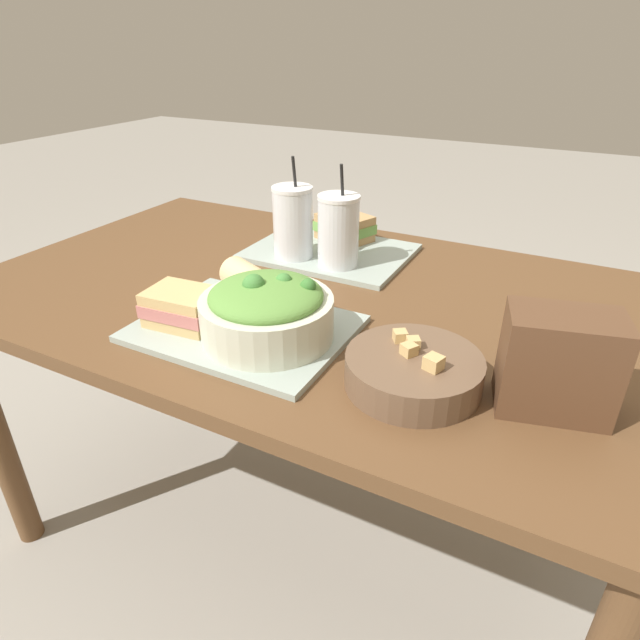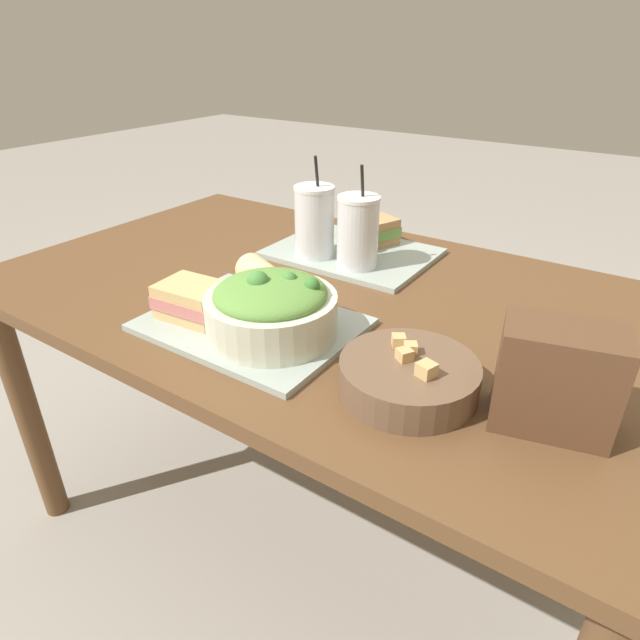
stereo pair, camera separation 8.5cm
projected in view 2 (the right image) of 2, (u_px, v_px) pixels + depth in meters
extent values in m
plane|color=gray|center=(320.00, 524.00, 1.47)|extent=(12.00, 12.00, 0.00)
cube|color=brown|center=(319.00, 295.00, 1.14)|extent=(1.42, 0.86, 0.03)
cylinder|color=brown|center=(27.00, 412.00, 1.36)|extent=(0.06, 0.06, 0.69)
cylinder|color=brown|center=(228.00, 304.00, 1.90)|extent=(0.06, 0.06, 0.69)
cylinder|color=brown|center=(635.00, 442.00, 1.26)|extent=(0.06, 0.06, 0.69)
cube|color=#99A89E|center=(252.00, 324.00, 0.98)|extent=(0.38, 0.28, 0.01)
cube|color=#99A89E|center=(352.00, 253.00, 1.30)|extent=(0.38, 0.28, 0.01)
cylinder|color=beige|center=(271.00, 315.00, 0.92)|extent=(0.23, 0.23, 0.07)
ellipsoid|color=#5B8E3D|center=(270.00, 293.00, 0.90)|extent=(0.19, 0.19, 0.05)
sphere|color=#427F38|center=(289.00, 280.00, 0.91)|extent=(0.03, 0.03, 0.03)
sphere|color=#38702D|center=(312.00, 286.00, 0.89)|extent=(0.03, 0.03, 0.03)
sphere|color=#427F38|center=(258.00, 282.00, 0.89)|extent=(0.04, 0.04, 0.04)
cube|color=beige|center=(258.00, 284.00, 0.92)|extent=(0.05, 0.05, 0.01)
cube|color=beige|center=(279.00, 292.00, 0.89)|extent=(0.05, 0.05, 0.01)
cylinder|color=brown|center=(408.00, 377.00, 0.80)|extent=(0.21, 0.21, 0.05)
cylinder|color=#5B2D19|center=(410.00, 366.00, 0.79)|extent=(0.19, 0.19, 0.01)
cube|color=tan|center=(399.00, 341.00, 0.82)|extent=(0.03, 0.03, 0.02)
cube|color=tan|center=(426.00, 371.00, 0.75)|extent=(0.03, 0.03, 0.02)
cube|color=tan|center=(410.00, 349.00, 0.81)|extent=(0.03, 0.03, 0.02)
cube|color=tan|center=(404.00, 356.00, 0.79)|extent=(0.03, 0.03, 0.02)
cube|color=tan|center=(195.00, 311.00, 0.99)|extent=(0.13, 0.10, 0.02)
cube|color=#C1706B|center=(193.00, 300.00, 0.98)|extent=(0.14, 0.11, 0.02)
cube|color=tan|center=(192.00, 290.00, 0.97)|extent=(0.13, 0.10, 0.02)
cylinder|color=#DBBC84|center=(265.00, 280.00, 1.06)|extent=(0.16, 0.12, 0.07)
cylinder|color=beige|center=(281.00, 292.00, 1.01)|extent=(0.03, 0.06, 0.06)
cube|color=tan|center=(369.00, 237.00, 1.35)|extent=(0.15, 0.14, 0.02)
cube|color=#6B9E47|center=(369.00, 229.00, 1.34)|extent=(0.16, 0.14, 0.02)
cube|color=tan|center=(370.00, 220.00, 1.33)|extent=(0.15, 0.14, 0.02)
cylinder|color=silver|center=(314.00, 223.00, 1.23)|extent=(0.09, 0.09, 0.16)
cylinder|color=black|center=(314.00, 228.00, 1.24)|extent=(0.08, 0.08, 0.13)
cylinder|color=white|center=(314.00, 188.00, 1.19)|extent=(0.09, 0.09, 0.01)
cylinder|color=black|center=(317.00, 173.00, 1.17)|extent=(0.01, 0.02, 0.08)
cylinder|color=silver|center=(358.00, 234.00, 1.18)|extent=(0.09, 0.09, 0.15)
cylinder|color=maroon|center=(358.00, 238.00, 1.18)|extent=(0.08, 0.08, 0.12)
cylinder|color=white|center=(359.00, 198.00, 1.14)|extent=(0.09, 0.09, 0.01)
cylinder|color=black|center=(362.00, 183.00, 1.12)|extent=(0.01, 0.02, 0.08)
cube|color=brown|center=(556.00, 378.00, 0.71)|extent=(0.17, 0.13, 0.15)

